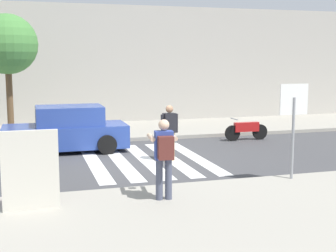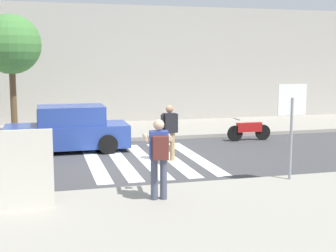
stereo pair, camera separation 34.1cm
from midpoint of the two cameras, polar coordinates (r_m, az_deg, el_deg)
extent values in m
plane|color=#424244|center=(14.43, -3.20, -4.32)|extent=(120.00, 120.00, 0.00)
cube|color=#9E998C|center=(8.72, 6.38, -12.30)|extent=(60.00, 6.00, 0.14)
cube|color=#9E998C|center=(20.21, -7.09, -0.58)|extent=(60.00, 4.80, 0.14)
cube|color=#ADA89E|center=(24.34, -8.90, 7.36)|extent=(56.00, 4.00, 5.64)
cube|color=silver|center=(14.36, -9.63, -4.47)|extent=(0.44, 5.20, 0.01)
cube|color=silver|center=(14.47, -6.47, -4.31)|extent=(0.44, 5.20, 0.01)
cube|color=silver|center=(14.62, -3.38, -4.14)|extent=(0.44, 5.20, 0.01)
cube|color=silver|center=(14.82, -0.35, -3.96)|extent=(0.44, 5.20, 0.01)
cube|color=silver|center=(15.05, 2.58, -3.78)|extent=(0.44, 5.20, 0.01)
cylinder|color=gray|center=(11.96, 14.19, -1.48)|extent=(0.07, 0.07, 2.04)
cube|color=white|center=(11.86, 14.32, 3.17)|extent=(0.76, 0.03, 0.76)
cube|color=red|center=(11.87, 14.27, 3.17)|extent=(0.66, 0.02, 0.66)
cylinder|color=#474C60|center=(9.98, -2.06, -6.53)|extent=(0.15, 0.15, 0.88)
cylinder|color=#474C60|center=(10.01, -0.92, -6.48)|extent=(0.15, 0.15, 0.88)
cube|color=#33479E|center=(9.84, -1.50, -2.34)|extent=(0.40, 0.28, 0.60)
sphere|color=beige|center=(9.77, -1.51, 0.14)|extent=(0.23, 0.23, 0.23)
cylinder|color=beige|center=(9.99, -3.07, -1.39)|extent=(0.16, 0.59, 0.10)
cylinder|color=beige|center=(10.07, -0.36, -1.31)|extent=(0.16, 0.59, 0.10)
cube|color=black|center=(10.20, -1.87, -1.02)|extent=(0.15, 0.11, 0.10)
cube|color=#5B2823|center=(9.62, -1.28, -2.70)|extent=(0.34, 0.23, 0.48)
cylinder|color=tan|center=(14.34, -0.87, -2.59)|extent=(0.15, 0.15, 0.88)
cylinder|color=tan|center=(14.43, -0.15, -2.52)|extent=(0.15, 0.15, 0.88)
cube|color=black|center=(14.27, -0.51, 0.37)|extent=(0.42, 0.31, 0.60)
sphere|color=#A37556|center=(14.22, -0.51, 2.09)|extent=(0.23, 0.23, 0.23)
cylinder|color=black|center=(14.17, -1.38, 0.23)|extent=(0.10, 0.10, 0.58)
cylinder|color=black|center=(14.38, 0.34, 0.35)|extent=(0.10, 0.10, 0.58)
cube|color=#284293|center=(16.26, -12.96, -1.20)|extent=(4.10, 1.70, 0.76)
cube|color=#284293|center=(16.17, -12.51, 1.27)|extent=(2.20, 1.56, 0.64)
cube|color=slate|center=(16.13, -16.30, 1.12)|extent=(0.10, 1.50, 0.54)
cube|color=slate|center=(16.26, -9.10, 1.40)|extent=(0.10, 1.50, 0.51)
cylinder|color=black|center=(15.43, -17.46, -2.65)|extent=(0.64, 0.22, 0.64)
cylinder|color=black|center=(17.11, -17.37, -1.62)|extent=(0.64, 0.22, 0.64)
cylinder|color=black|center=(15.58, -8.07, -2.26)|extent=(0.64, 0.22, 0.64)
cylinder|color=black|center=(17.24, -8.90, -1.27)|extent=(0.64, 0.22, 0.64)
cylinder|color=black|center=(18.06, 7.34, -0.88)|extent=(0.60, 0.10, 0.60)
cylinder|color=black|center=(18.56, 10.62, -0.71)|extent=(0.60, 0.10, 0.60)
cube|color=#B21919|center=(18.27, 9.01, -0.11)|extent=(1.00, 0.20, 0.36)
cylinder|color=gray|center=(18.01, 7.54, 0.86)|extent=(0.04, 0.60, 0.04)
cylinder|color=brown|center=(18.78, -19.22, 2.98)|extent=(0.24, 0.24, 2.86)
sphere|color=#47843D|center=(18.72, -19.52, 9.40)|extent=(2.25, 2.25, 2.25)
cube|color=beige|center=(9.66, -17.42, -5.21)|extent=(1.10, 0.10, 1.60)
cube|color=pink|center=(9.72, -17.41, -5.13)|extent=(0.96, 0.02, 1.46)
camera|label=1|loc=(0.17, -90.69, -0.10)|focal=50.00mm
camera|label=2|loc=(0.17, 89.31, 0.10)|focal=50.00mm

